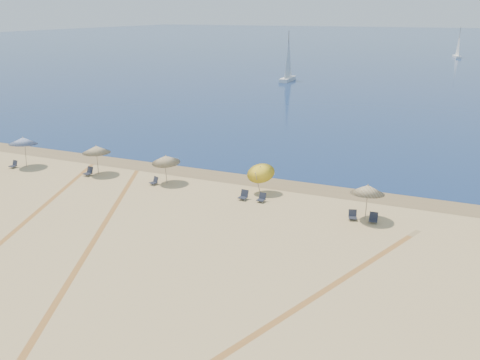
% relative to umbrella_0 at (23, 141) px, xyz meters
% --- Properties ---
extents(ocean, '(500.00, 500.00, 0.00)m').
position_rel_umbrella_0_xyz_m(ocean, '(19.46, 205.20, -2.23)').
color(ocean, '#0C2151').
rests_on(ocean, ground).
extents(wet_sand, '(500.00, 500.00, 0.00)m').
position_rel_umbrella_0_xyz_m(wet_sand, '(19.46, 4.20, -2.24)').
color(wet_sand, olive).
rests_on(wet_sand, ground).
extents(umbrella_0, '(2.28, 2.32, 2.60)m').
position_rel_umbrella_0_xyz_m(umbrella_0, '(0.00, 0.00, 0.00)').
color(umbrella_0, gray).
rests_on(umbrella_0, ground).
extents(umbrella_1, '(2.21, 2.21, 2.41)m').
position_rel_umbrella_0_xyz_m(umbrella_1, '(6.89, 0.69, -0.18)').
color(umbrella_1, gray).
rests_on(umbrella_1, ground).
extents(umbrella_2, '(2.14, 2.18, 2.28)m').
position_rel_umbrella_0_xyz_m(umbrella_2, '(13.10, 0.91, -0.35)').
color(umbrella_2, gray).
rests_on(umbrella_2, ground).
extents(umbrella_3, '(1.99, 2.01, 2.47)m').
position_rel_umbrella_0_xyz_m(umbrella_3, '(20.45, 1.53, -0.50)').
color(umbrella_3, gray).
rests_on(umbrella_3, ground).
extents(umbrella_4, '(2.13, 2.16, 2.38)m').
position_rel_umbrella_0_xyz_m(umbrella_4, '(28.27, -0.38, -0.21)').
color(umbrella_4, gray).
rests_on(umbrella_4, ground).
extents(chair_0, '(0.57, 0.64, 0.60)m').
position_rel_umbrella_0_xyz_m(chair_0, '(-0.76, -0.62, -1.98)').
color(chair_0, black).
rests_on(chair_0, ground).
extents(chair_1, '(0.68, 0.76, 0.69)m').
position_rel_umbrella_0_xyz_m(chair_1, '(6.40, 0.12, -1.94)').
color(chair_1, black).
rests_on(chair_1, ground).
extents(chair_2, '(0.67, 0.71, 0.59)m').
position_rel_umbrella_0_xyz_m(chair_2, '(12.41, 0.28, -1.98)').
color(chair_2, black).
rests_on(chair_2, ground).
extents(chair_3, '(0.60, 0.69, 0.66)m').
position_rel_umbrella_0_xyz_m(chair_3, '(19.84, -0.03, -1.95)').
color(chair_3, black).
rests_on(chair_3, ground).
extents(chair_4, '(0.57, 0.65, 0.61)m').
position_rel_umbrella_0_xyz_m(chair_4, '(21.15, 0.05, -1.97)').
color(chair_4, black).
rests_on(chair_4, ground).
extents(chair_5, '(0.64, 0.70, 0.61)m').
position_rel_umbrella_0_xyz_m(chair_5, '(27.52, -0.63, -1.97)').
color(chair_5, black).
rests_on(chair_5, ground).
extents(chair_6, '(0.56, 0.64, 0.62)m').
position_rel_umbrella_0_xyz_m(chair_6, '(28.79, -0.60, -1.97)').
color(chair_6, black).
rests_on(chair_6, ground).
extents(sailboat_2, '(2.56, 5.73, 8.27)m').
position_rel_umbrella_0_xyz_m(sailboat_2, '(31.51, 126.54, 0.26)').
color(sailboat_2, white).
rests_on(sailboat_2, ocean).
extents(sailboat_3, '(1.70, 6.11, 9.05)m').
position_rel_umbrella_0_xyz_m(sailboat_3, '(3.32, 60.88, 0.50)').
color(sailboat_3, white).
rests_on(sailboat_3, ocean).
extents(tire_tracks, '(54.20, 43.62, 0.00)m').
position_rel_umbrella_0_xyz_m(tire_tracks, '(16.36, -10.48, -2.24)').
color(tire_tracks, tan).
rests_on(tire_tracks, ground).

